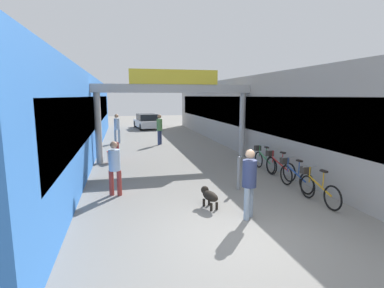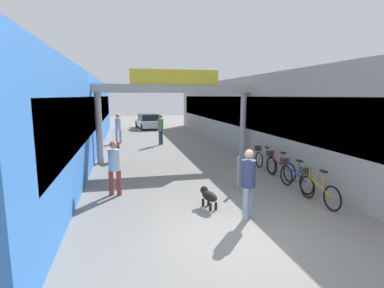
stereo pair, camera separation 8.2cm
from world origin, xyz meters
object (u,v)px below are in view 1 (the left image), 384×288
Objects in this scene: bicycle_orange_nearest at (317,187)px; bollard_post_metal at (239,173)px; dog_on_leash at (209,195)px; bicycle_green_farthest at (263,159)px; pedestrian_carrying_crate at (117,126)px; parked_car_white at (147,121)px; pedestrian_companion at (115,165)px; bicycle_red_third at (278,166)px; cafe_chair_red_nearer at (114,150)px; pedestrian_with_dog at (249,179)px; bicycle_blue_second at (294,175)px; pedestrian_elderly_walking at (160,127)px.

bollard_post_metal reaches higher than bicycle_orange_nearest.
bicycle_green_farthest is at bearing 46.44° from dog_on_leash.
pedestrian_carrying_crate is 0.44× the size of parked_car_white.
pedestrian_carrying_crate reaches higher than parked_car_white.
pedestrian_companion reaches higher than bicycle_red_third.
pedestrian_carrying_crate is at bearing 89.33° from cafe_chair_red_nearer.
bicycle_red_third is at bearing 83.86° from bicycle_orange_nearest.
pedestrian_companion is 10.28m from pedestrian_carrying_crate.
pedestrian_with_dog is at bearing -65.67° from cafe_chair_red_nearer.
bicycle_orange_nearest is 1.00× the size of bicycle_blue_second.
pedestrian_carrying_crate is 2.46× the size of dog_on_leash.
bicycle_orange_nearest is at bearing -65.64° from pedestrian_carrying_crate.
parked_car_white is (-3.27, 16.65, 0.21)m from bicycle_green_farthest.
pedestrian_elderly_walking is 1.09× the size of bicycle_blue_second.
pedestrian_with_dog is 2.32m from bollard_post_metal.
pedestrian_elderly_walking is 2.07× the size of cafe_chair_red_nearer.
dog_on_leash is 0.84× the size of cafe_chair_red_nearer.
bicycle_blue_second is at bearing -6.31° from pedestrian_companion.
bicycle_blue_second is (5.62, -10.90, -0.62)m from pedestrian_carrying_crate.
pedestrian_companion is 9.42m from pedestrian_elderly_walking.
pedestrian_with_dog is 2.28× the size of dog_on_leash.
pedestrian_companion is 1.84× the size of cafe_chair_red_nearer.
cafe_chair_red_nearer is (-5.68, 5.41, 0.10)m from bicycle_blue_second.
pedestrian_elderly_walking is 1.10× the size of bicycle_red_third.
pedestrian_with_dog reaches higher than bollard_post_metal.
cafe_chair_red_nearer is (-3.29, 7.29, -0.43)m from pedestrian_with_dog.
pedestrian_companion is at bearing -161.91° from bicycle_green_farthest.
bicycle_green_farthest is (5.79, -8.41, -0.62)m from pedestrian_carrying_crate.
bollard_post_metal is at bearing 135.89° from bicycle_orange_nearest.
bollard_post_metal is 1.20× the size of cafe_chair_red_nearer.
dog_on_leash is at bearing -32.92° from pedestrian_companion.
bollard_post_metal is at bearing -81.91° from pedestrian_elderly_walking.
pedestrian_carrying_crate is at bearing 117.28° from bicycle_blue_second.
bollard_post_metal reaches higher than dog_on_leash.
cafe_chair_red_nearer is 0.21× the size of parked_car_white.
pedestrian_with_dog is 4.04m from pedestrian_companion.
bicycle_red_third is at bearing -79.56° from parked_car_white.
pedestrian_with_dog is 21.03m from parked_car_white.
pedestrian_with_dog reaches higher than parked_car_white.
pedestrian_carrying_crate is 1.08× the size of bicycle_green_farthest.
pedestrian_with_dog is at bearing -165.91° from bicycle_orange_nearest.
parked_car_white is (-0.71, 21.02, -0.33)m from pedestrian_with_dog.
bollard_post_metal reaches higher than bicycle_red_third.
dog_on_leash is at bearing 173.75° from bicycle_orange_nearest.
parked_car_white is at bearing 89.99° from pedestrian_elderly_walking.
bollard_post_metal is (1.35, 1.29, 0.22)m from dog_on_leash.
bollard_post_metal is at bearing -69.98° from pedestrian_carrying_crate.
pedestrian_companion is at bearing 147.08° from dog_on_leash.
pedestrian_carrying_crate is 5.51m from cafe_chair_red_nearer.
parked_car_white is (2.59, 13.73, 0.10)m from cafe_chair_red_nearer.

